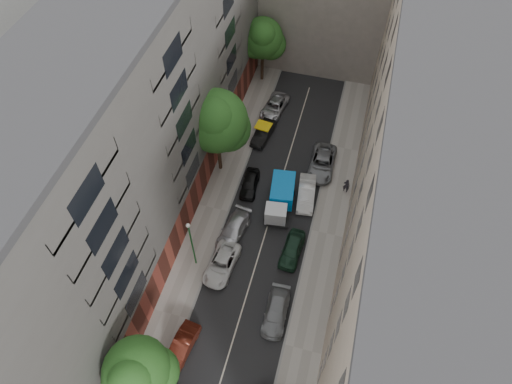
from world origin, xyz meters
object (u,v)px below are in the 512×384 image
(car_left_1, at_px, (182,346))
(tarp_truck, at_px, (281,198))
(car_right_4, at_px, (322,163))
(tree_far, at_px, (263,40))
(car_right_3, at_px, (306,193))
(pedestrian, at_px, (346,186))
(car_left_6, at_px, (275,107))
(car_right_1, at_px, (276,312))
(car_left_5, at_px, (263,133))
(car_left_4, at_px, (250,183))
(car_left_2, at_px, (222,264))
(car_right_2, at_px, (292,249))
(car_left_3, at_px, (234,230))
(lamp_post, at_px, (191,240))
(tree_near, at_px, (138,373))
(tree_mid, at_px, (217,123))

(car_left_1, bearing_deg, tarp_truck, 82.12)
(car_right_4, distance_m, tree_far, 15.87)
(car_right_3, bearing_deg, pedestrian, 19.11)
(car_left_6, distance_m, car_right_1, 24.32)
(car_left_6, relative_size, car_right_1, 1.06)
(car_left_5, xyz_separation_m, tree_far, (-2.49, 9.22, 4.97))
(tarp_truck, height_order, car_left_4, tarp_truck)
(car_left_2, relative_size, car_right_2, 1.13)
(car_left_1, distance_m, pedestrian, 21.25)
(car_left_2, distance_m, car_left_6, 20.60)
(car_left_3, relative_size, lamp_post, 0.77)
(car_left_3, distance_m, car_right_1, 8.66)
(car_right_3, distance_m, pedestrian, 4.01)
(car_right_3, relative_size, tree_far, 0.56)
(car_left_4, xyz_separation_m, lamp_post, (-2.29, -9.41, 3.34))
(car_right_2, distance_m, tree_near, 16.81)
(pedestrian, bearing_deg, car_left_1, 71.64)
(tarp_truck, xyz_separation_m, car_left_2, (-3.40, -7.78, -0.68))
(lamp_post, bearing_deg, pedestrian, 44.57)
(tree_near, bearing_deg, car_right_3, 70.57)
(car_left_4, height_order, tree_mid, tree_mid)
(car_left_2, bearing_deg, car_left_6, 95.63)
(car_left_3, relative_size, car_right_1, 1.06)
(tree_near, relative_size, lamp_post, 1.30)
(lamp_post, bearing_deg, car_right_2, 22.04)
(tree_mid, relative_size, tree_far, 1.19)
(car_left_5, distance_m, car_right_2, 14.54)
(tarp_truck, distance_m, car_left_2, 8.52)
(car_right_1, distance_m, car_right_3, 12.40)
(car_left_5, xyz_separation_m, car_right_2, (6.08, -13.21, 0.03))
(tree_far, bearing_deg, tree_near, -88.03)
(car_left_2, xyz_separation_m, car_left_5, (-0.48, 16.21, 0.03))
(car_left_3, relative_size, pedestrian, 2.78)
(car_left_4, bearing_deg, car_left_1, -97.13)
(car_left_2, distance_m, tree_far, 26.09)
(car_right_1, height_order, car_right_2, car_right_2)
(car_left_2, height_order, car_right_3, car_right_3)
(car_left_5, relative_size, car_right_2, 1.00)
(car_left_1, xyz_separation_m, car_right_4, (7.20, 21.20, 0.08))
(car_left_2, xyz_separation_m, pedestrian, (9.20, 11.15, 0.35))
(car_left_4, relative_size, car_right_2, 0.92)
(car_left_6, distance_m, tree_near, 32.33)
(tree_mid, distance_m, tree_far, 14.78)
(car_left_4, relative_size, tree_far, 0.47)
(car_left_1, height_order, pedestrian, pedestrian)
(tree_mid, height_order, lamp_post, tree_mid)
(tarp_truck, height_order, car_left_2, tarp_truck)
(car_left_3, bearing_deg, car_right_4, 66.32)
(lamp_post, bearing_deg, car_left_6, 84.41)
(car_left_6, height_order, tree_near, tree_near)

